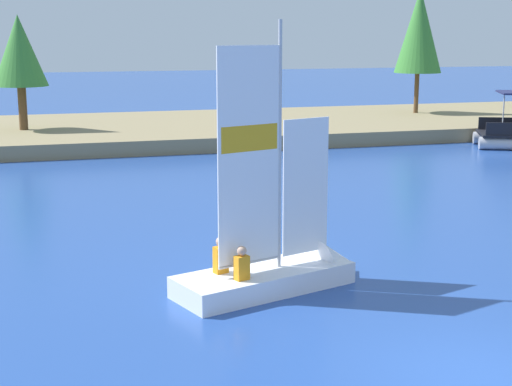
# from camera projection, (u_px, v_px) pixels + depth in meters

# --- Properties ---
(ground_plane) EXTENTS (200.00, 200.00, 0.00)m
(ground_plane) POSITION_uv_depth(u_px,v_px,m) (482.00, 379.00, 12.35)
(ground_plane) COLOR #234793
(shore_bank) EXTENTS (80.00, 12.91, 0.69)m
(shore_bank) POSITION_uv_depth(u_px,v_px,m) (166.00, 130.00, 40.89)
(shore_bank) COLOR #897A56
(shore_bank) RESTS_ON ground
(shoreline_tree_centre) EXTENTS (2.62, 2.62, 5.55)m
(shoreline_tree_centre) POSITION_uv_depth(u_px,v_px,m) (19.00, 51.00, 37.38)
(shoreline_tree_centre) COLOR brown
(shoreline_tree_centre) RESTS_ON shore_bank
(shoreline_tree_midright) EXTENTS (2.75, 2.75, 7.22)m
(shoreline_tree_midright) POSITION_uv_depth(u_px,v_px,m) (419.00, 31.00, 45.13)
(shoreline_tree_midright) COLOR brown
(shoreline_tree_midright) RESTS_ON shore_bank
(sailboat) EXTENTS (4.59, 2.67, 6.08)m
(sailboat) POSITION_uv_depth(u_px,v_px,m) (290.00, 265.00, 16.88)
(sailboat) COLOR white
(sailboat) RESTS_ON ground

